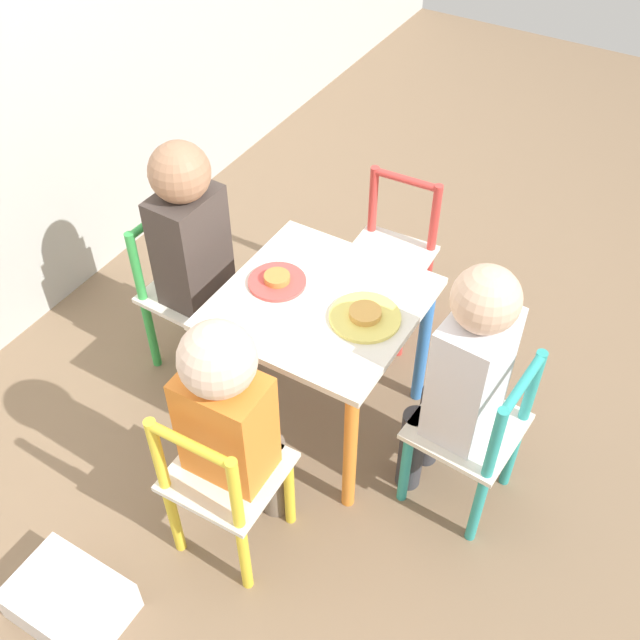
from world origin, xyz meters
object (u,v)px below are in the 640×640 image
(child_back, at_px, (195,245))
(child_front, at_px, (464,371))
(chair_yellow, at_px, (223,484))
(storage_bin, at_px, (70,601))
(chair_red, at_px, (390,260))
(child_left, at_px, (230,416))
(plate_front, at_px, (365,316))
(chair_teal, at_px, (474,436))
(kids_table, at_px, (320,324))
(chair_green, at_px, (188,294))
(plate_back, at_px, (277,281))

(child_back, height_order, child_front, child_back)
(chair_yellow, xyz_separation_m, storage_bin, (-0.36, 0.22, -0.21))
(chair_red, height_order, child_left, child_left)
(child_back, distance_m, plate_front, 0.56)
(chair_red, distance_m, child_left, 0.92)
(chair_teal, bearing_deg, chair_red, -131.45)
(plate_front, bearing_deg, kids_table, 90.00)
(plate_front, relative_size, storage_bin, 0.67)
(chair_yellow, bearing_deg, child_back, -50.23)
(child_front, distance_m, child_left, 0.56)
(chair_yellow, bearing_deg, chair_red, -89.36)
(chair_teal, height_order, storage_bin, chair_teal)
(child_back, height_order, plate_front, child_back)
(chair_yellow, bearing_deg, chair_teal, -137.90)
(kids_table, xyz_separation_m, child_left, (-0.42, -0.01, 0.07))
(kids_table, relative_size, chair_green, 0.95)
(child_back, relative_size, plate_back, 5.15)
(plate_front, xyz_separation_m, storage_bin, (-0.84, 0.34, -0.44))
(chair_yellow, xyz_separation_m, plate_front, (0.48, -0.12, 0.23))
(storage_bin, bearing_deg, child_front, -37.94)
(child_left, bearing_deg, kids_table, -90.00)
(chair_green, bearing_deg, chair_teal, -91.21)
(chair_teal, relative_size, plate_front, 2.89)
(chair_red, relative_size, child_front, 0.67)
(child_front, bearing_deg, child_back, -88.79)
(chair_yellow, distance_m, child_back, 0.69)
(child_left, xyz_separation_m, plate_back, (0.42, 0.14, 0.03))
(chair_red, xyz_separation_m, plate_back, (-0.48, 0.11, 0.23))
(child_back, relative_size, plate_front, 4.35)
(kids_table, xyz_separation_m, chair_teal, (-0.04, -0.48, -0.13))
(plate_back, bearing_deg, child_back, 87.12)
(child_front, distance_m, storage_bin, 1.11)
(chair_yellow, distance_m, storage_bin, 0.47)
(child_back, bearing_deg, chair_red, -38.59)
(child_left, bearing_deg, child_front, -137.93)
(chair_yellow, distance_m, child_left, 0.21)
(child_left, bearing_deg, child_back, -46.62)
(child_back, relative_size, storage_bin, 2.90)
(chair_green, xyz_separation_m, chair_red, (0.46, -0.46, 0.00))
(plate_back, relative_size, plate_front, 0.84)
(chair_red, relative_size, storage_bin, 1.93)
(chair_teal, bearing_deg, plate_front, -91.68)
(chair_red, bearing_deg, child_left, -90.60)
(chair_yellow, distance_m, plate_back, 0.55)
(chair_green, relative_size, child_left, 0.71)
(storage_bin, bearing_deg, plate_back, -5.21)
(child_back, distance_m, storage_bin, 0.98)
(kids_table, distance_m, chair_red, 0.50)
(child_left, bearing_deg, plate_front, -107.74)
(chair_yellow, height_order, plate_back, chair_yellow)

